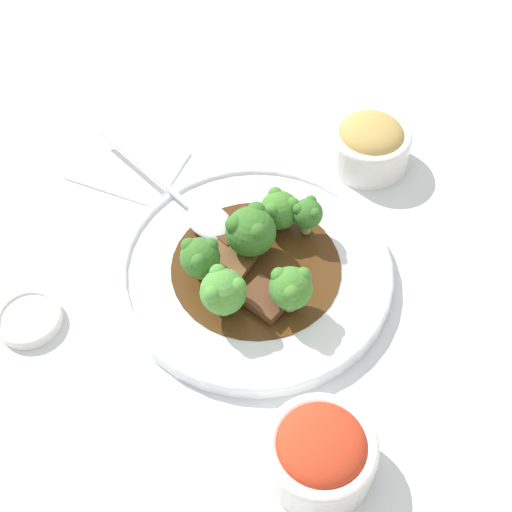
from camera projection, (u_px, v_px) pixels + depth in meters
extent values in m
plane|color=silver|center=(256.00, 275.00, 0.76)|extent=(4.00, 4.00, 0.00)
cylinder|color=white|center=(256.00, 271.00, 0.75)|extent=(0.29, 0.29, 0.01)
torus|color=white|center=(256.00, 267.00, 0.75)|extent=(0.29, 0.29, 0.01)
cylinder|color=#4C2D14|center=(256.00, 267.00, 0.75)|extent=(0.18, 0.18, 0.00)
cube|color=#56331E|center=(265.00, 299.00, 0.71)|extent=(0.06, 0.05, 0.01)
cube|color=brown|center=(227.00, 259.00, 0.74)|extent=(0.06, 0.05, 0.01)
cube|color=#56331E|center=(236.00, 227.00, 0.77)|extent=(0.05, 0.06, 0.01)
cylinder|color=#7FA84C|center=(224.00, 306.00, 0.70)|extent=(0.02, 0.02, 0.02)
sphere|color=#4C8E38|center=(223.00, 292.00, 0.69)|extent=(0.05, 0.05, 0.05)
sphere|color=#4C8E38|center=(237.00, 286.00, 0.67)|extent=(0.02, 0.02, 0.02)
sphere|color=#4C8E38|center=(218.00, 273.00, 0.68)|extent=(0.02, 0.02, 0.02)
sphere|color=#4C8E38|center=(213.00, 294.00, 0.67)|extent=(0.02, 0.02, 0.02)
cylinder|color=#8EB756|center=(201.00, 270.00, 0.73)|extent=(0.01, 0.01, 0.01)
sphere|color=#387028|center=(200.00, 257.00, 0.71)|extent=(0.04, 0.04, 0.04)
sphere|color=#387028|center=(211.00, 245.00, 0.71)|extent=(0.02, 0.02, 0.02)
sphere|color=#387028|center=(189.00, 245.00, 0.71)|extent=(0.02, 0.02, 0.02)
sphere|color=#387028|center=(199.00, 261.00, 0.70)|extent=(0.02, 0.02, 0.02)
cylinder|color=#8EB756|center=(306.00, 226.00, 0.77)|extent=(0.01, 0.01, 0.02)
sphere|color=#387028|center=(307.00, 213.00, 0.75)|extent=(0.03, 0.03, 0.03)
sphere|color=#387028|center=(311.00, 201.00, 0.75)|extent=(0.01, 0.01, 0.01)
sphere|color=#387028|center=(298.00, 209.00, 0.74)|extent=(0.01, 0.01, 0.01)
sphere|color=#387028|center=(315.00, 214.00, 0.74)|extent=(0.01, 0.01, 0.01)
cylinder|color=#8EB756|center=(279.00, 222.00, 0.77)|extent=(0.01, 0.01, 0.01)
sphere|color=#427F2D|center=(279.00, 210.00, 0.76)|extent=(0.04, 0.04, 0.04)
sphere|color=#427F2D|center=(275.00, 194.00, 0.76)|extent=(0.02, 0.02, 0.02)
sphere|color=#427F2D|center=(272.00, 210.00, 0.74)|extent=(0.02, 0.02, 0.02)
sphere|color=#427F2D|center=(292.00, 204.00, 0.75)|extent=(0.02, 0.02, 0.02)
cylinder|color=#8EB756|center=(290.00, 302.00, 0.71)|extent=(0.01, 0.01, 0.02)
sphere|color=#427F2D|center=(291.00, 288.00, 0.69)|extent=(0.04, 0.04, 0.04)
sphere|color=#427F2D|center=(279.00, 276.00, 0.68)|extent=(0.02, 0.02, 0.02)
sphere|color=#427F2D|center=(292.00, 293.00, 0.67)|extent=(0.02, 0.02, 0.02)
sphere|color=#427F2D|center=(303.00, 275.00, 0.68)|extent=(0.02, 0.02, 0.02)
cylinder|color=#7FA84C|center=(251.00, 247.00, 0.75)|extent=(0.02, 0.02, 0.01)
sphere|color=#387028|center=(251.00, 232.00, 0.73)|extent=(0.05, 0.05, 0.05)
sphere|color=#387028|center=(235.00, 225.00, 0.72)|extent=(0.02, 0.02, 0.02)
sphere|color=#387028|center=(261.00, 232.00, 0.71)|extent=(0.02, 0.02, 0.02)
sphere|color=#387028|center=(256.00, 211.00, 0.73)|extent=(0.02, 0.02, 0.02)
ellipsoid|color=silver|center=(210.00, 222.00, 0.77)|extent=(0.07, 0.07, 0.01)
cylinder|color=silver|center=(145.00, 168.00, 0.82)|extent=(0.14, 0.11, 0.01)
cylinder|color=white|center=(318.00, 464.00, 0.63)|extent=(0.05, 0.05, 0.01)
cylinder|color=white|center=(320.00, 456.00, 0.62)|extent=(0.10, 0.10, 0.04)
torus|color=white|center=(321.00, 446.00, 0.60)|extent=(0.10, 0.10, 0.01)
ellipsoid|color=red|center=(322.00, 445.00, 0.60)|extent=(0.08, 0.08, 0.03)
cylinder|color=white|center=(367.00, 160.00, 0.86)|extent=(0.05, 0.05, 0.01)
cylinder|color=white|center=(369.00, 149.00, 0.84)|extent=(0.10, 0.10, 0.04)
torus|color=white|center=(372.00, 136.00, 0.83)|extent=(0.10, 0.10, 0.01)
ellipsoid|color=tan|center=(372.00, 134.00, 0.83)|extent=(0.07, 0.07, 0.03)
cylinder|color=white|center=(30.00, 320.00, 0.72)|extent=(0.07, 0.07, 0.01)
torus|color=white|center=(28.00, 317.00, 0.72)|extent=(0.07, 0.07, 0.01)
cube|color=white|center=(128.00, 165.00, 0.86)|extent=(0.14, 0.12, 0.01)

